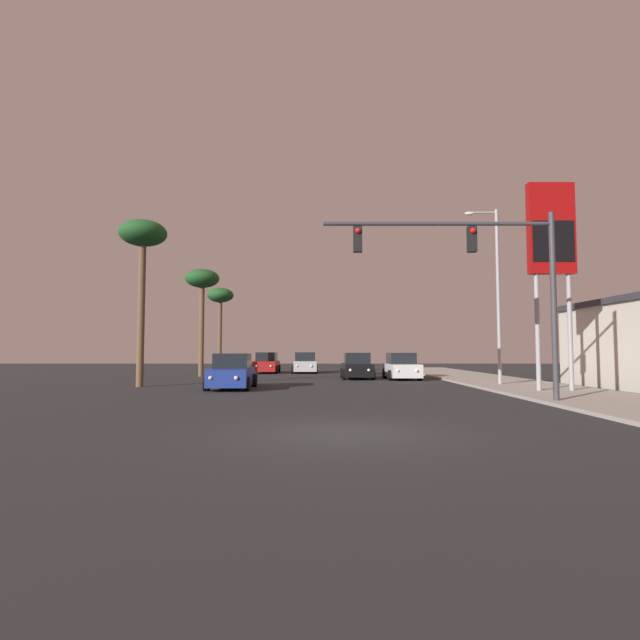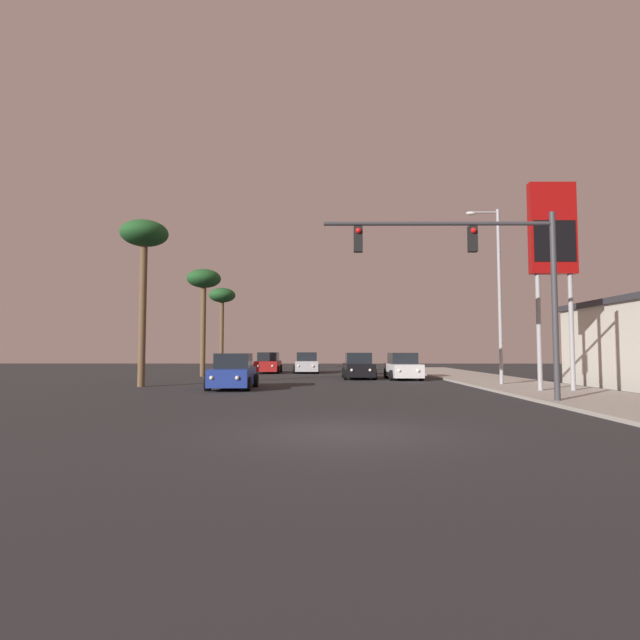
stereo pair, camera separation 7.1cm
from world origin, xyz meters
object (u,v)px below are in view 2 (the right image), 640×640
Objects in this scene: car_black at (358,367)px; gas_station_sign at (553,240)px; street_lamp at (497,286)px; car_white at (403,367)px; car_silver at (307,364)px; palm_tree_near at (144,242)px; palm_tree_mid at (204,284)px; traffic_light_mast at (486,265)px; car_blue at (233,373)px; palm_tree_far at (222,299)px; car_red at (268,364)px.

gas_station_sign is (7.65, -11.13, 5.86)m from car_black.
car_white is at bearing 121.81° from street_lamp.
car_silver is 0.51× the size of palm_tree_near.
palm_tree_mid is at bearing 150.95° from street_lamp.
traffic_light_mast reaches higher than car_white.
car_blue is 0.54× the size of traffic_light_mast.
car_white and car_black have the same top height.
palm_tree_far is (-14.24, 13.43, 5.75)m from car_white.
car_blue is 1.00× the size of car_silver.
car_black is 10.60m from car_red.
gas_station_sign is (14.41, -19.31, 5.86)m from car_red.
palm_tree_near reaches higher than car_white.
street_lamp and gas_station_sign have the same top height.
car_black is at bearing -13.59° from palm_tree_mid.
car_blue is 17.27m from car_silver.
traffic_light_mast reaches higher than car_black.
car_black is at bearing -18.29° from car_white.
palm_tree_far reaches higher than car_blue.
palm_tree_mid is (-7.14, -5.73, 5.81)m from car_silver.
street_lamp is 1.06× the size of palm_tree_near.
palm_tree_near is at bearing -16.99° from car_blue.
car_silver is at bearing -176.89° from car_red.
car_white is at bearing -142.24° from car_blue.
car_blue is at bearing -14.74° from palm_tree_near.
traffic_light_mast is at bearing 104.26° from car_silver.
street_lamp is at bearing 104.15° from gas_station_sign.
traffic_light_mast is 1.06× the size of palm_tree_mid.
gas_station_sign is (14.25, -2.46, 5.86)m from car_blue.
car_white is 0.54× the size of traffic_light_mast.
car_red is at bearing 0.97° from car_silver.
car_white is at bearing -43.31° from palm_tree_far.
street_lamp is (3.87, -6.24, 4.36)m from car_white.
car_silver is at bearing 63.55° from palm_tree_near.
traffic_light_mast is 9.01m from street_lamp.
car_red is at bearing -43.14° from palm_tree_far.
car_silver is 10.85m from palm_tree_mid.
gas_station_sign is 22.99m from palm_tree_mid.
gas_station_sign is 1.20× the size of palm_tree_far.
palm_tree_far is at bearing -30.56° from car_silver.
palm_tree_near is 1.11× the size of palm_tree_mid.
car_silver is 0.48× the size of street_lamp.
car_white is at bearing 136.70° from car_red.
gas_station_sign is (1.03, -4.07, 1.50)m from street_lamp.
car_white is 12.21m from car_blue.
car_silver is 18.77m from palm_tree_near.
car_blue is at bearing -69.68° from palm_tree_mid.
street_lamp reaches higher than car_white.
car_blue is 13.36m from palm_tree_mid.
car_silver is 0.54× the size of traffic_light_mast.
car_silver is 0.58× the size of palm_tree_far.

